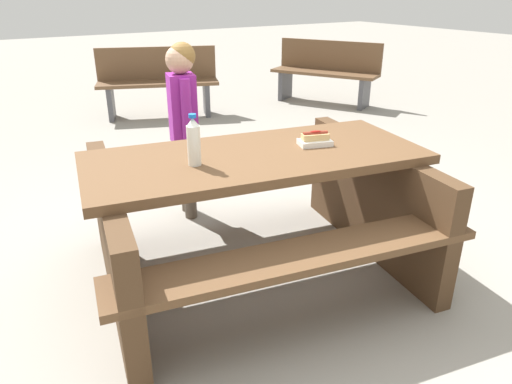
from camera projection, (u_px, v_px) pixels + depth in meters
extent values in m
plane|color=gray|center=(256.00, 273.00, 2.84)|extent=(30.00, 30.00, 0.00)
cube|color=brown|center=(256.00, 158.00, 2.55)|extent=(1.91, 1.08, 0.05)
cube|color=brown|center=(225.00, 174.00, 3.14)|extent=(1.82, 0.61, 0.04)
cube|color=brown|center=(301.00, 256.00, 2.19)|extent=(1.82, 0.61, 0.04)
cube|color=#4D3520|center=(373.00, 199.00, 2.96)|extent=(0.36, 1.39, 0.70)
cube|color=#4D3520|center=(114.00, 246.00, 2.43)|extent=(0.36, 1.39, 0.70)
cylinder|color=silver|center=(194.00, 146.00, 2.34)|extent=(0.07, 0.07, 0.20)
cone|color=silver|center=(193.00, 122.00, 2.29)|extent=(0.06, 0.06, 0.04)
cylinder|color=blue|center=(192.00, 116.00, 2.28)|extent=(0.04, 0.04, 0.02)
cube|color=white|center=(315.00, 143.00, 2.66)|extent=(0.20, 0.16, 0.03)
cube|color=#D8B272|center=(315.00, 137.00, 2.65)|extent=(0.16, 0.10, 0.04)
cylinder|color=maroon|center=(315.00, 134.00, 2.64)|extent=(0.14, 0.07, 0.03)
ellipsoid|color=maroon|center=(315.00, 132.00, 2.63)|extent=(0.07, 0.04, 0.01)
cylinder|color=brown|center=(189.00, 182.00, 3.41)|extent=(0.09, 0.09, 0.56)
cylinder|color=brown|center=(186.00, 176.00, 3.51)|extent=(0.09, 0.09, 0.56)
cube|color=purple|center=(183.00, 109.00, 3.25)|extent=(0.21, 0.22, 0.47)
cylinder|color=purple|center=(186.00, 109.00, 3.14)|extent=(0.07, 0.07, 0.40)
cylinder|color=purple|center=(180.00, 102.00, 3.35)|extent=(0.07, 0.07, 0.40)
sphere|color=tan|center=(180.00, 59.00, 3.12)|extent=(0.19, 0.19, 0.19)
sphere|color=olive|center=(182.00, 56.00, 3.12)|extent=(0.18, 0.18, 0.18)
cube|color=brown|center=(158.00, 83.00, 6.00)|extent=(1.54, 0.91, 0.04)
cube|color=brown|center=(157.00, 63.00, 6.07)|extent=(1.41, 0.57, 0.40)
cube|color=#4C4C51|center=(111.00, 103.00, 5.99)|extent=(0.18, 0.36, 0.41)
cube|color=#4C4C51|center=(206.00, 99.00, 6.20)|extent=(0.18, 0.36, 0.41)
cube|color=brown|center=(324.00, 73.00, 6.69)|extent=(1.07, 1.51, 0.04)
cube|color=brown|center=(330.00, 55.00, 6.74)|extent=(0.76, 1.33, 0.40)
cube|color=#4C4C51|center=(285.00, 85.00, 7.04)|extent=(0.34, 0.23, 0.41)
cube|color=#4C4C51|center=(364.00, 93.00, 6.51)|extent=(0.34, 0.23, 0.41)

